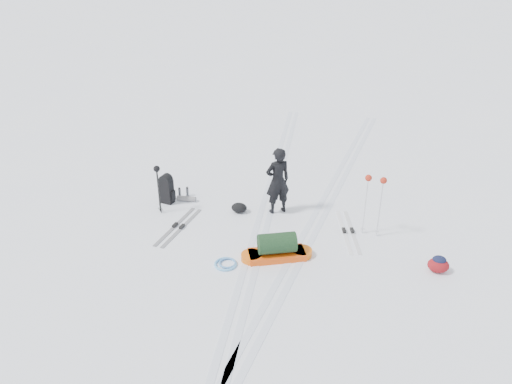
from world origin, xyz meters
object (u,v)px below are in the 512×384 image
skier (278,181)px  expedition_rucksack (169,190)px  pulk_sled (277,249)px  ski_poles_black (157,175)px

skier → expedition_rucksack: skier is taller
pulk_sled → ski_poles_black: size_ratio=1.25×
ski_poles_black → pulk_sled: bearing=-27.2°
pulk_sled → expedition_rucksack: 3.68m
pulk_sled → ski_poles_black: ski_poles_black is taller
skier → pulk_sled: (0.37, -1.99, -0.63)m
skier → expedition_rucksack: bearing=-31.8°
skier → pulk_sled: bearing=66.0°
pulk_sled → expedition_rucksack: expedition_rucksack is taller
pulk_sled → expedition_rucksack: (-3.18, 1.85, 0.14)m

